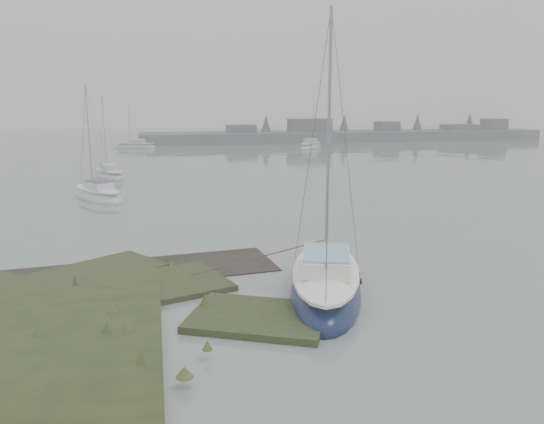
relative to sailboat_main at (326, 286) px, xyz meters
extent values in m
plane|color=slate|center=(-2.85, 29.01, -0.28)|extent=(160.00, 160.00, 0.00)
cube|color=#4C4F51|center=(23.15, 61.01, 0.32)|extent=(60.00, 8.00, 1.60)
cube|color=#424247|center=(7.15, 60.01, 1.12)|extent=(4.00, 3.00, 2.20)
cube|color=#424247|center=(17.15, 60.01, 1.52)|extent=(6.00, 3.00, 3.00)
cube|color=#424247|center=(29.15, 60.01, 1.27)|extent=(3.00, 3.00, 2.50)
cube|color=#424247|center=(41.15, 60.01, 1.02)|extent=(5.00, 3.00, 2.00)
cube|color=#424247|center=(47.15, 60.01, 1.42)|extent=(3.00, 3.00, 2.80)
cone|color=#384238|center=(11.15, 62.01, 1.92)|extent=(2.00, 2.00, 3.50)
cone|color=#384238|center=(23.15, 62.01, 1.92)|extent=(2.00, 2.00, 3.50)
cone|color=#384238|center=(35.15, 62.01, 1.92)|extent=(2.00, 2.00, 3.50)
cone|color=#384238|center=(44.15, 62.01, 1.92)|extent=(2.00, 2.00, 3.50)
ellipsoid|color=#0B1635|center=(0.00, 0.01, -0.17)|extent=(3.99, 6.71, 1.55)
ellipsoid|color=white|center=(0.00, 0.01, 0.45)|extent=(3.34, 5.80, 0.44)
cube|color=white|center=(-0.08, -0.25, 0.83)|extent=(1.98, 2.51, 0.46)
cube|color=#7BABC1|center=(-0.08, -0.25, 1.09)|extent=(1.84, 2.30, 0.07)
cylinder|color=#939399|center=(0.26, 0.79, 4.41)|extent=(0.10, 0.10, 7.29)
cylinder|color=#939399|center=(-0.14, -0.42, 1.09)|extent=(0.88, 2.45, 0.08)
ellipsoid|color=silver|center=(-8.25, 18.15, -0.19)|extent=(4.05, 5.24, 1.24)
ellipsoid|color=white|center=(-8.25, 18.15, 0.30)|extent=(3.43, 4.50, 0.35)
cube|color=white|center=(-8.14, 17.96, 0.61)|extent=(1.83, 2.06, 0.36)
cube|color=#1C204B|center=(-8.14, 17.96, 0.81)|extent=(1.70, 1.90, 0.06)
cylinder|color=#939399|center=(-8.59, 18.71, 3.47)|extent=(0.08, 0.08, 5.83)
cylinder|color=#939399|center=(-8.06, 17.84, 0.81)|extent=(1.10, 1.78, 0.07)
ellipsoid|color=#B7BEC1|center=(-8.29, 27.48, -0.20)|extent=(3.24, 4.93, 1.14)
ellipsoid|color=silver|center=(-8.29, 27.48, 0.26)|extent=(2.72, 4.25, 0.32)
cube|color=silver|center=(-8.21, 27.30, 0.54)|extent=(1.55, 1.87, 0.34)
cube|color=silver|center=(-8.21, 27.30, 0.73)|extent=(1.44, 1.72, 0.05)
cylinder|color=#939399|center=(-8.52, 28.04, 3.18)|extent=(0.07, 0.07, 5.37)
cylinder|color=#939399|center=(-8.16, 27.17, 0.73)|extent=(0.78, 1.76, 0.06)
ellipsoid|color=silver|center=(14.17, 49.22, -0.18)|extent=(4.76, 5.47, 1.34)
ellipsoid|color=silver|center=(14.17, 49.22, 0.35)|extent=(4.05, 4.69, 0.38)
cube|color=silver|center=(14.03, 49.03, 0.68)|extent=(2.08, 2.21, 0.39)
cube|color=#B9BDC5|center=(14.03, 49.03, 0.90)|extent=(1.92, 2.04, 0.06)
cylinder|color=#939399|center=(14.60, 49.78, 3.77)|extent=(0.09, 0.09, 6.28)
cylinder|color=#939399|center=(13.93, 48.91, 0.90)|extent=(1.39, 1.79, 0.07)
ellipsoid|color=#B1B7BB|center=(-7.17, 54.13, -0.19)|extent=(5.41, 3.20, 1.25)
ellipsoid|color=white|center=(-7.17, 54.13, 0.31)|extent=(4.68, 2.68, 0.35)
cube|color=white|center=(-6.96, 54.06, 0.62)|extent=(2.02, 1.60, 0.37)
cube|color=silver|center=(-6.96, 54.06, 0.82)|extent=(1.86, 1.48, 0.06)
cylinder|color=#939399|center=(-7.80, 54.33, 3.50)|extent=(0.08, 0.08, 5.88)
cylinder|color=#939399|center=(-6.82, 54.01, 0.82)|extent=(1.98, 0.70, 0.07)
camera|label=1|loc=(-4.81, -14.36, 5.38)|focal=35.00mm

